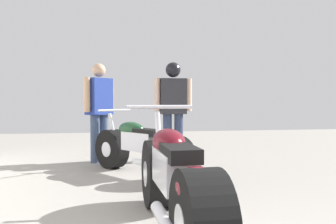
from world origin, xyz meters
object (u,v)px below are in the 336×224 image
at_px(motorcycle_maroon_cruiser, 175,183).
at_px(mechanic_in_blue, 99,106).
at_px(mechanic_with_helmet, 173,102).
at_px(motorcycle_black_naked, 142,148).

distance_m(motorcycle_maroon_cruiser, mechanic_in_blue, 3.45).
distance_m(mechanic_in_blue, mechanic_with_helmet, 1.22).
height_order(mechanic_in_blue, mechanic_with_helmet, mechanic_with_helmet).
distance_m(motorcycle_maroon_cruiser, mechanic_with_helmet, 3.45).
bearing_deg(mechanic_in_blue, motorcycle_maroon_cruiser, -79.61).
relative_size(motorcycle_maroon_cruiser, mechanic_in_blue, 1.29).
height_order(motorcycle_maroon_cruiser, mechanic_with_helmet, mechanic_with_helmet).
distance_m(motorcycle_maroon_cruiser, motorcycle_black_naked, 2.21).
xyz_separation_m(motorcycle_maroon_cruiser, mechanic_in_blue, (-0.61, 3.35, 0.51)).
relative_size(motorcycle_black_naked, mechanic_with_helmet, 1.01).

